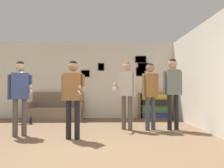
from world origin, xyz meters
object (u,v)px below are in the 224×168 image
person_watcher_holding_cup (127,87)px  person_spectator_near_bookshelf (150,89)px  couch (56,111)px  person_spectator_far_right (173,85)px  floor_lamp (17,83)px  bookshelf (155,106)px  person_player_foreground_left (20,90)px  bottle_on_floor (31,121)px  person_player_foreground_center (73,91)px

person_watcher_holding_cup → person_spectator_near_bookshelf: bearing=-5.7°
couch → person_spectator_far_right: person_spectator_far_right is taller
floor_lamp → person_watcher_holding_cup: (3.38, -1.36, -0.14)m
bookshelf → person_player_foreground_left: 4.40m
floor_lamp → person_spectator_near_bookshelf: (3.97, -1.42, -0.18)m
bookshelf → person_player_foreground_left: size_ratio=0.67×
person_spectator_near_bookshelf → bottle_on_floor: person_spectator_near_bookshelf is taller
person_player_foreground_center → person_watcher_holding_cup: size_ratio=0.93×
person_spectator_far_right → person_player_foreground_left: bearing=-171.2°
bookshelf → person_player_foreground_center: (-2.38, -2.77, 0.55)m
couch → person_player_foreground_center: 2.85m
couch → person_player_foreground_center: person_player_foreground_center is taller
couch → floor_lamp: 1.53m
bottle_on_floor → person_watcher_holding_cup: bearing=-18.3°
person_player_foreground_center → person_spectator_far_right: (2.38, 0.86, 0.13)m
person_player_foreground_center → bottle_on_floor: person_player_foreground_center is taller
bookshelf → person_spectator_near_bookshelf: size_ratio=0.65×
person_spectator_far_right → bottle_on_floor: (-3.93, 0.99, -1.04)m
person_player_foreground_center → person_watcher_holding_cup: bearing=37.5°
bottle_on_floor → person_player_foreground_center: bearing=-49.9°
person_player_foreground_left → person_spectator_near_bookshelf: size_ratio=0.97×
person_spectator_far_right → bottle_on_floor: bearing=165.9°
bookshelf → person_player_foreground_center: 3.70m
couch → bottle_on_floor: couch is taller
person_player_foreground_left → bookshelf: bearing=34.5°
couch → person_spectator_near_bookshelf: bearing=-31.5°
person_player_foreground_left → person_spectator_near_bookshelf: person_spectator_near_bookshelf is taller
couch → bookshelf: size_ratio=1.63×
floor_lamp → bookshelf: bearing=6.0°
couch → person_spectator_far_right: 3.87m
person_player_foreground_left → bottle_on_floor: 1.83m
bottle_on_floor → person_spectator_far_right: bearing=-14.1°
floor_lamp → person_spectator_near_bookshelf: person_spectator_near_bookshelf is taller
bookshelf → person_spectator_near_bookshelf: (-0.57, -1.90, 0.60)m
person_watcher_holding_cup → person_spectator_far_right: 1.17m
person_player_foreground_center → person_watcher_holding_cup: person_watcher_holding_cup is taller
bookshelf → bottle_on_floor: (-3.93, -0.93, -0.35)m
bookshelf → person_watcher_holding_cup: size_ratio=0.63×
bottle_on_floor → bookshelf: bearing=13.3°
floor_lamp → person_spectator_near_bookshelf: 4.22m
person_watcher_holding_cup → bottle_on_floor: bearing=161.7°
bookshelf → bottle_on_floor: size_ratio=4.56×
bookshelf → floor_lamp: bearing=-174.0°
bookshelf → floor_lamp: size_ratio=0.69×
person_spectator_far_right → bottle_on_floor: 4.18m
floor_lamp → bottle_on_floor: 1.36m
person_spectator_far_right → bottle_on_floor: person_spectator_far_right is taller
couch → bookshelf: (3.36, 0.19, 0.15)m
couch → floor_lamp: bearing=-166.3°
person_spectator_near_bookshelf → bookshelf: bearing=73.2°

